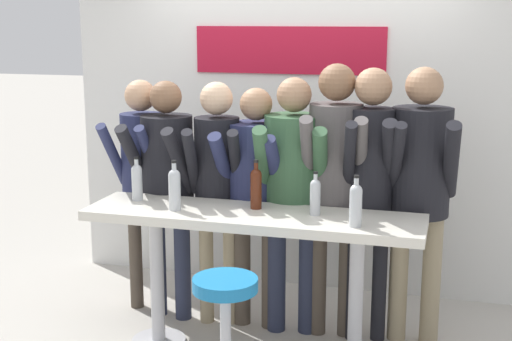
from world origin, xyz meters
name	(u,v)px	position (x,y,z in m)	size (l,w,h in m)	color
back_wall	(300,114)	(0.00, 1.36, 1.39)	(3.71, 0.12, 2.78)	silver
tasting_table	(253,238)	(0.00, 0.00, 0.78)	(2.11, 0.54, 0.95)	silver
bar_stool	(226,324)	(0.05, -0.69, 0.51)	(0.37, 0.37, 0.78)	#B2B2B7
person_far_left	(142,168)	(-0.97, 0.50, 1.08)	(0.37, 0.51, 1.71)	#473D33
person_left	(167,174)	(-0.74, 0.42, 1.06)	(0.46, 0.57, 1.71)	#23283D
person_center_left	(217,175)	(-0.37, 0.42, 1.08)	(0.43, 0.56, 1.72)	gray
person_center	(256,183)	(-0.10, 0.44, 1.04)	(0.47, 0.55, 1.68)	#473D33
person_center_right	(293,179)	(0.16, 0.41, 1.09)	(0.51, 0.61, 1.76)	#23283D
person_right	(335,170)	(0.44, 0.44, 1.16)	(0.46, 0.59, 1.85)	#473D33
person_far_right	(371,172)	(0.67, 0.42, 1.16)	(0.43, 0.57, 1.83)	black
person_rightmost	(420,176)	(0.98, 0.49, 1.14)	(0.47, 0.59, 1.84)	gray
wine_bottle_0	(315,195)	(0.38, 0.05, 1.08)	(0.06, 0.06, 0.27)	#B7BCC1
wine_bottle_1	(256,186)	(-0.01, 0.10, 1.10)	(0.07, 0.07, 0.31)	#4C1E0F
wine_bottle_2	(356,203)	(0.65, -0.13, 1.09)	(0.07, 0.07, 0.30)	#B7BCC1
wine_bottle_3	(175,187)	(-0.48, -0.07, 1.10)	(0.08, 0.08, 0.32)	#B7BCC1
wine_bottle_4	(137,180)	(-0.82, 0.09, 1.09)	(0.07, 0.07, 0.29)	#B7BCC1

